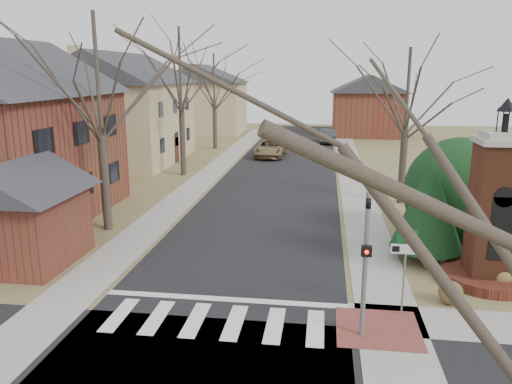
% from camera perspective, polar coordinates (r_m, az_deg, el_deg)
% --- Properties ---
extents(ground, '(120.00, 120.00, 0.00)m').
position_cam_1_polar(ground, '(14.82, -5.40, -15.97)').
color(ground, brown).
rests_on(ground, ground).
extents(main_street, '(8.00, 70.00, 0.01)m').
position_cam_1_polar(main_street, '(35.43, 2.69, 1.67)').
color(main_street, black).
rests_on(main_street, ground).
extents(crosswalk_zone, '(8.00, 2.20, 0.02)m').
position_cam_1_polar(crosswalk_zone, '(15.50, -4.71, -14.51)').
color(crosswalk_zone, silver).
rests_on(crosswalk_zone, ground).
extents(stop_bar, '(8.00, 0.35, 0.02)m').
position_cam_1_polar(stop_bar, '(16.81, -3.58, -12.14)').
color(stop_bar, silver).
rests_on(stop_bar, ground).
extents(sidewalk_right_main, '(2.00, 60.00, 0.02)m').
position_cam_1_polar(sidewalk_right_main, '(35.35, 11.11, 1.41)').
color(sidewalk_right_main, gray).
rests_on(sidewalk_right_main, ground).
extents(sidewalk_left, '(2.00, 60.00, 0.02)m').
position_cam_1_polar(sidewalk_left, '(36.25, -5.53, 1.90)').
color(sidewalk_left, gray).
rests_on(sidewalk_left, ground).
extents(curb_apron, '(2.40, 2.40, 0.02)m').
position_cam_1_polar(curb_apron, '(15.46, 13.75, -14.94)').
color(curb_apron, brown).
rests_on(curb_apron, ground).
extents(traffic_signal_pole, '(0.28, 0.41, 4.50)m').
position_cam_1_polar(traffic_signal_pole, '(13.98, 12.46, -6.44)').
color(traffic_signal_pole, slate).
rests_on(traffic_signal_pole, ground).
extents(sign_post, '(0.90, 0.07, 2.75)m').
position_cam_1_polar(sign_post, '(15.67, 16.70, -6.96)').
color(sign_post, slate).
rests_on(sign_post, ground).
extents(brick_gate_monument, '(3.20, 3.20, 6.47)m').
position_cam_1_polar(brick_gate_monument, '(19.19, 25.52, -3.29)').
color(brick_gate_monument, brown).
rests_on(brick_gate_monument, ground).
extents(house_stucco_left, '(9.80, 12.80, 9.28)m').
position_cam_1_polar(house_stucco_left, '(42.95, -15.10, 9.50)').
color(house_stucco_left, '#CABD86').
rests_on(house_stucco_left, ground).
extents(garage_left, '(4.80, 4.80, 4.29)m').
position_cam_1_polar(garage_left, '(21.21, -25.61, -1.59)').
color(garage_left, maroon).
rests_on(garage_left, ground).
extents(house_distant_left, '(10.80, 8.80, 8.53)m').
position_cam_1_polar(house_distant_left, '(62.45, -6.25, 10.68)').
color(house_distant_left, '#CABD86').
rests_on(house_distant_left, ground).
extents(house_distant_right, '(8.80, 8.80, 7.30)m').
position_cam_1_polar(house_distant_right, '(60.84, 12.65, 9.80)').
color(house_distant_right, maroon).
rests_on(house_distant_right, ground).
extents(evergreen_near, '(2.80, 2.80, 4.10)m').
position_cam_1_polar(evergreen_near, '(20.58, 19.15, -1.25)').
color(evergreen_near, '#473D33').
rests_on(evergreen_near, ground).
extents(evergreen_mid, '(3.40, 3.40, 4.70)m').
position_cam_1_polar(evergreen_mid, '(22.51, 26.88, 0.04)').
color(evergreen_mid, '#473D33').
rests_on(evergreen_mid, ground).
extents(evergreen_mass, '(4.80, 4.80, 4.80)m').
position_cam_1_polar(evergreen_mass, '(23.33, 22.35, 0.43)').
color(evergreen_mass, black).
rests_on(evergreen_mass, ground).
extents(bare_tree_0, '(8.05, 8.05, 11.15)m').
position_cam_1_polar(bare_tree_0, '(23.78, -17.78, 13.91)').
color(bare_tree_0, '#473D33').
rests_on(bare_tree_0, ground).
extents(bare_tree_1, '(8.40, 8.40, 11.64)m').
position_cam_1_polar(bare_tree_1, '(35.98, -8.71, 14.58)').
color(bare_tree_1, '#473D33').
rests_on(bare_tree_1, ground).
extents(bare_tree_2, '(7.35, 7.35, 10.19)m').
position_cam_1_polar(bare_tree_2, '(48.70, -4.83, 13.19)').
color(bare_tree_2, '#473D33').
rests_on(bare_tree_2, ground).
extents(bare_tree_3, '(7.00, 7.00, 9.70)m').
position_cam_1_polar(bare_tree_3, '(28.88, 17.01, 11.79)').
color(bare_tree_3, '#473D33').
rests_on(bare_tree_3, ground).
extents(pickup_truck, '(2.59, 5.39, 1.48)m').
position_cam_1_polar(pickup_truck, '(44.10, 1.67, 5.01)').
color(pickup_truck, olive).
rests_on(pickup_truck, ground).
extents(distant_car, '(1.71, 4.60, 1.50)m').
position_cam_1_polar(distant_car, '(53.29, 8.18, 6.37)').
color(distant_car, '#36393E').
rests_on(distant_car, ground).
extents(dry_shrub_left, '(0.77, 0.77, 0.77)m').
position_cam_1_polar(dry_shrub_left, '(17.50, 21.36, -10.66)').
color(dry_shrub_left, brown).
rests_on(dry_shrub_left, ground).
extents(dry_shrub_right, '(0.87, 0.87, 0.87)m').
position_cam_1_polar(dry_shrub_right, '(19.47, 26.19, -8.52)').
color(dry_shrub_right, olive).
rests_on(dry_shrub_right, ground).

